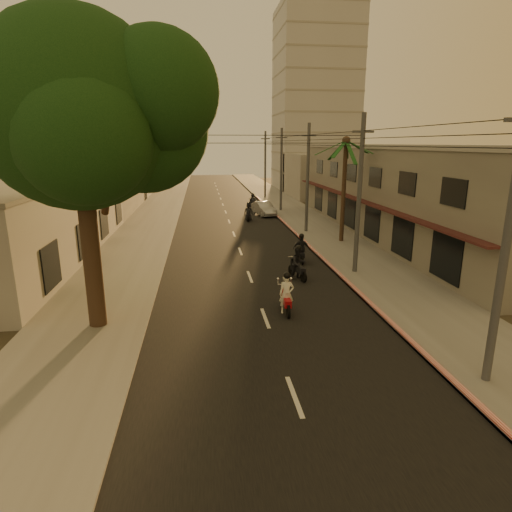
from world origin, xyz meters
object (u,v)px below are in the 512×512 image
object	(u,v)px
scooter_mid_b	(301,249)
scooter_far_c	(253,200)
scooter_far_b	(254,206)
parked_car	(264,209)
palm_tree	(346,147)
scooter_far_a	(248,212)
scooter_mid_a	(298,264)
broadleaf_tree	(89,113)
scooter_red	(286,295)

from	to	relation	value
scooter_mid_b	scooter_far_c	distance (m)	25.16
scooter_far_b	parked_car	world-z (taller)	scooter_far_b
palm_tree	scooter_far_a	bearing A→B (deg)	120.97
palm_tree	scooter_mid_a	distance (m)	11.99
palm_tree	scooter_far_b	bearing A→B (deg)	107.50
broadleaf_tree	parked_car	world-z (taller)	broadleaf_tree
palm_tree	scooter_far_b	world-z (taller)	palm_tree
scooter_red	scooter_far_b	size ratio (longest dim) A/B	1.18
scooter_far_a	scooter_far_b	world-z (taller)	scooter_far_a
parked_car	scooter_far_c	xyz separation A→B (m)	(-0.40, 6.52, 0.04)
palm_tree	scooter_far_a	world-z (taller)	palm_tree
scooter_red	scooter_far_b	xyz separation A→B (m)	(2.09, 28.94, -0.09)
scooter_mid_a	scooter_far_b	bearing A→B (deg)	72.52
scooter_red	scooter_far_a	distance (m)	23.64
scooter_far_c	scooter_mid_a	bearing A→B (deg)	-115.56
scooter_red	palm_tree	bearing A→B (deg)	65.13
scooter_mid_b	scooter_far_b	distance (m)	20.77
palm_tree	parked_car	world-z (taller)	palm_tree
parked_car	scooter_mid_a	bearing A→B (deg)	-104.09
scooter_far_c	scooter_far_b	bearing A→B (deg)	-118.70
scooter_red	parked_car	bearing A→B (deg)	86.38
broadleaf_tree	scooter_far_a	world-z (taller)	broadleaf_tree
scooter_far_a	scooter_far_b	xyz separation A→B (m)	(1.21, 5.32, -0.09)
scooter_far_a	palm_tree	bearing A→B (deg)	-49.65
scooter_mid_b	scooter_far_a	distance (m)	15.54
broadleaf_tree	scooter_mid_a	xyz separation A→B (m)	(9.25, 5.14, -7.58)
scooter_mid_b	scooter_red	bearing A→B (deg)	-103.18
scooter_far_c	parked_car	bearing A→B (deg)	-110.32
broadleaf_tree	parked_car	xyz separation A→B (m)	(10.51, 27.20, -7.77)
scooter_far_b	broadleaf_tree	bearing A→B (deg)	-100.36
scooter_mid_a	scooter_far_a	xyz separation A→B (m)	(-0.73, 18.86, -0.06)
scooter_mid_a	parked_car	size ratio (longest dim) A/B	0.44
broadleaf_tree	scooter_far_a	bearing A→B (deg)	70.45
scooter_mid_a	scooter_far_c	xyz separation A→B (m)	(0.86, 28.58, -0.14)
scooter_far_c	palm_tree	bearing A→B (deg)	-101.06
scooter_far_b	scooter_far_c	bearing A→B (deg)	93.14
scooter_far_b	parked_car	distance (m)	2.26
palm_tree	scooter_red	bearing A→B (deg)	-117.36
scooter_red	scooter_far_c	xyz separation A→B (m)	(2.47, 33.34, -0.08)
broadleaf_tree	scooter_far_a	distance (m)	26.59
broadleaf_tree	scooter_far_b	xyz separation A→B (m)	(9.73, 29.32, -7.73)
scooter_mid_b	scooter_far_a	bearing A→B (deg)	100.50
scooter_red	parked_car	size ratio (longest dim) A/B	0.43
palm_tree	scooter_far_c	size ratio (longest dim) A/B	4.97
broadleaf_tree	scooter_far_c	size ratio (longest dim) A/B	7.34
broadleaf_tree	scooter_mid_a	distance (m)	13.01
scooter_far_a	parked_car	bearing A→B (deg)	67.49
parked_car	scooter_far_c	world-z (taller)	scooter_far_c
scooter_red	scooter_far_b	world-z (taller)	scooter_red
broadleaf_tree	scooter_far_b	bearing A→B (deg)	71.63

